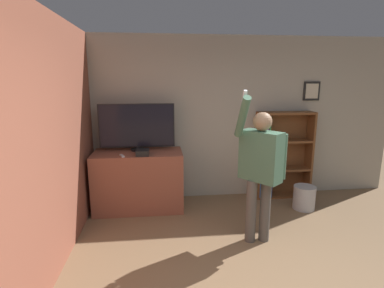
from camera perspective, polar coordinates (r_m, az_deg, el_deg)
The scene contains 9 objects.
wall_back at distance 5.08m, azimuth 5.15°, elevation 4.81°, with size 6.15×0.09×2.70m.
wall_side_brick at distance 3.70m, azimuth -23.60°, elevation 0.98°, with size 0.06×4.47×2.70m.
tv_ledge at distance 4.78m, azimuth -10.12°, elevation -6.87°, with size 1.36×0.65×0.91m.
television at distance 4.67m, azimuth -10.44°, elevation 3.27°, with size 1.15×0.22×0.73m.
game_console at distance 4.46m, azimuth -9.42°, elevation -1.57°, with size 0.19×0.23×0.08m.
remote_loose at distance 4.44m, azimuth -13.18°, elevation -2.20°, with size 0.09×0.14×0.02m.
bookshelf at distance 5.33m, azimuth 16.06°, elevation -2.36°, with size 0.95×0.28×1.47m.
person at distance 3.70m, azimuth 12.91°, elevation -3.89°, with size 0.64×0.57×1.90m.
waste_bin at distance 5.09m, azimuth 20.57°, elevation -9.52°, with size 0.34×0.34×0.37m.
Camera 1 is at (-1.00, -2.04, 2.01)m, focal length 28.00 mm.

